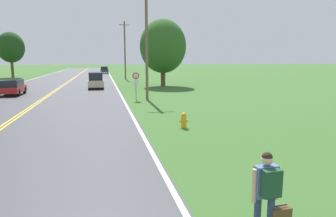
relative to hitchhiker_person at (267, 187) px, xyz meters
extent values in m
cylinder|color=navy|center=(-0.10, 0.11, -0.64)|extent=(0.14, 0.14, 0.84)
cube|color=#4C6B93|center=(0.00, 0.04, 0.09)|extent=(0.46, 0.22, 0.63)
sphere|color=beige|center=(0.00, 0.04, 0.53)|extent=(0.23, 0.23, 0.23)
sphere|color=#2D2319|center=(0.00, 0.04, 0.57)|extent=(0.21, 0.21, 0.21)
cylinder|color=beige|center=(-0.25, 0.03, 0.03)|extent=(0.09, 0.09, 0.66)
cylinder|color=beige|center=(0.25, 0.06, 0.03)|extent=(0.09, 0.09, 0.66)
cube|color=#1E472D|center=(0.01, -0.14, 0.12)|extent=(0.37, 0.20, 0.53)
cylinder|color=black|center=(0.29, -0.04, -0.40)|extent=(0.30, 0.04, 0.02)
cylinder|color=gold|center=(0.98, 9.54, -0.76)|extent=(0.29, 0.29, 0.60)
sphere|color=gold|center=(0.98, 9.54, -0.41)|extent=(0.28, 0.28, 0.28)
cylinder|color=gold|center=(1.17, 9.54, -0.70)|extent=(0.08, 0.10, 0.10)
cylinder|color=gold|center=(0.80, 9.54, -0.70)|extent=(0.08, 0.10, 0.10)
cylinder|color=gray|center=(-0.22, 20.52, 0.11)|extent=(0.07, 0.07, 2.34)
cylinder|color=white|center=(-0.22, 20.50, 1.03)|extent=(0.60, 0.02, 0.60)
torus|color=red|center=(-0.22, 20.49, 1.03)|extent=(0.55, 0.07, 0.55)
cube|color=white|center=(-0.22, 20.50, 0.48)|extent=(0.44, 0.02, 0.44)
cylinder|color=brown|center=(0.74, 20.55, 3.60)|extent=(0.24, 0.24, 9.32)
cylinder|color=brown|center=(1.03, 48.30, 3.88)|extent=(0.24, 0.24, 9.88)
cube|color=brown|center=(1.03, 48.30, 8.22)|extent=(1.80, 0.12, 0.10)
cylinder|color=brown|center=(4.72, 33.27, 0.24)|extent=(0.59, 0.59, 2.60)
ellipsoid|color=#2D5B23|center=(4.72, 33.27, 4.05)|extent=(5.90, 5.90, 6.79)
cylinder|color=brown|center=(-19.75, 57.96, 0.73)|extent=(0.50, 0.50, 3.58)
ellipsoid|color=#1E4219|center=(-19.75, 57.96, 4.63)|extent=(4.98, 4.98, 5.72)
cylinder|color=black|center=(-12.50, 27.80, -0.71)|extent=(0.20, 0.70, 0.70)
cylinder|color=black|center=(-10.75, 27.80, -0.71)|extent=(0.20, 0.70, 0.70)
cylinder|color=black|center=(-10.75, 25.49, -0.71)|extent=(0.20, 0.70, 0.70)
cube|color=#A81E1E|center=(-11.62, 26.64, -0.47)|extent=(1.95, 3.73, 0.55)
cube|color=#1E232D|center=(-11.62, 26.64, 0.12)|extent=(1.71, 2.61, 0.64)
cylinder|color=black|center=(-2.94, 30.83, -0.74)|extent=(0.21, 0.64, 0.64)
cylinder|color=black|center=(-4.52, 30.79, -0.74)|extent=(0.21, 0.64, 0.64)
cylinder|color=black|center=(-3.01, 33.70, -0.74)|extent=(0.21, 0.64, 0.64)
cylinder|color=black|center=(-4.58, 33.67, -0.74)|extent=(0.21, 0.64, 0.64)
cube|color=#C1B28E|center=(-3.76, 32.25, -0.40)|extent=(1.88, 4.67, 0.75)
cube|color=#1E232D|center=(-3.76, 32.25, 0.42)|extent=(1.63, 3.28, 0.89)
cylinder|color=black|center=(-1.59, 68.54, -0.67)|extent=(0.23, 0.80, 0.79)
cylinder|color=black|center=(-3.23, 68.61, -0.67)|extent=(0.23, 0.80, 0.79)
cylinder|color=black|center=(-1.47, 71.32, -0.67)|extent=(0.23, 0.80, 0.79)
cylinder|color=black|center=(-3.12, 71.39, -0.67)|extent=(0.23, 0.80, 0.79)
cube|color=#1E472D|center=(-2.35, 69.96, -0.38)|extent=(2.03, 4.56, 0.65)
cube|color=#1E232D|center=(-2.35, 69.96, 0.31)|extent=(1.75, 3.20, 0.74)
camera|label=1|loc=(-3.01, -4.87, 2.41)|focal=32.00mm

